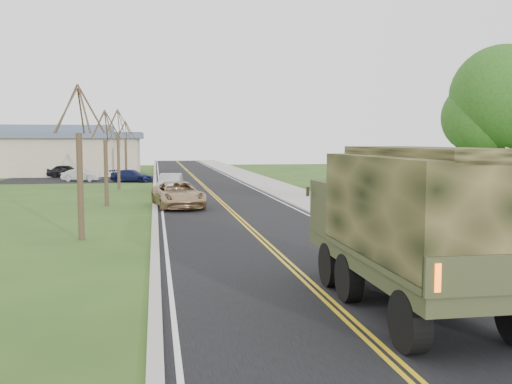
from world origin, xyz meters
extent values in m
plane|color=#274416|center=(0.00, 0.00, 0.00)|extent=(160.00, 160.00, 0.00)
cube|color=black|center=(0.00, 40.00, 0.01)|extent=(8.00, 120.00, 0.01)
cube|color=#9E998E|center=(4.15, 40.00, 0.06)|extent=(0.30, 120.00, 0.12)
cube|color=#9E998E|center=(5.90, 40.00, 0.05)|extent=(3.20, 120.00, 0.10)
cube|color=#9E998E|center=(-4.15, 40.00, 0.05)|extent=(0.30, 120.00, 0.10)
cylinder|color=#38281C|center=(11.00, 10.00, 2.52)|extent=(0.44, 0.44, 5.04)
sphere|color=#204A15|center=(11.00, 10.00, 5.85)|extent=(4.50, 4.50, 4.50)
sphere|color=#204A15|center=(10.20, 10.50, 4.95)|extent=(3.24, 3.24, 3.24)
cylinder|color=#38281C|center=(-7.00, 10.00, 2.10)|extent=(0.24, 0.24, 4.20)
cylinder|color=#38281C|center=(-6.52, 10.13, 5.13)|extent=(1.01, 0.33, 1.90)
cylinder|color=#38281C|center=(-6.97, 10.62, 5.05)|extent=(0.13, 1.29, 1.74)
cylinder|color=#38281C|center=(-7.46, 10.18, 5.13)|extent=(0.98, 0.43, 1.90)
cylinder|color=#38281C|center=(-7.39, 9.52, 5.05)|extent=(0.79, 1.05, 1.77)
cylinder|color=#38281C|center=(-6.73, 9.59, 5.13)|extent=(0.58, 0.90, 1.90)
cylinder|color=#38281C|center=(-7.00, 22.00, 1.98)|extent=(0.24, 0.24, 3.96)
cylinder|color=#38281C|center=(-6.55, 22.12, 4.83)|extent=(0.96, 0.32, 1.79)
cylinder|color=#38281C|center=(-6.97, 22.58, 4.76)|extent=(0.12, 1.22, 1.65)
cylinder|color=#38281C|center=(-7.43, 22.17, 4.83)|extent=(0.93, 0.41, 1.79)
cylinder|color=#38281C|center=(-7.37, 21.55, 4.76)|extent=(0.75, 0.99, 1.67)
cylinder|color=#38281C|center=(-6.75, 21.61, 4.83)|extent=(0.55, 0.85, 1.80)
cylinder|color=#38281C|center=(-7.00, 34.00, 2.22)|extent=(0.24, 0.24, 4.44)
cylinder|color=#38281C|center=(-6.50, 34.13, 5.42)|extent=(1.07, 0.35, 2.00)
cylinder|color=#38281C|center=(-6.97, 34.65, 5.34)|extent=(0.13, 1.36, 1.84)
cylinder|color=#38281C|center=(-7.49, 34.19, 5.42)|extent=(1.03, 0.46, 2.00)
cylinder|color=#38281C|center=(-7.41, 33.49, 5.34)|extent=(0.83, 1.10, 1.87)
cylinder|color=#38281C|center=(-6.72, 33.56, 5.42)|extent=(0.61, 0.95, 2.01)
cylinder|color=#38281C|center=(-7.00, 46.00, 2.04)|extent=(0.24, 0.24, 4.08)
cylinder|color=#38281C|center=(-6.54, 46.12, 4.98)|extent=(0.99, 0.33, 1.84)
cylinder|color=#38281C|center=(-6.97, 46.60, 4.91)|extent=(0.13, 1.25, 1.69)
cylinder|color=#38281C|center=(-7.45, 46.17, 4.98)|extent=(0.95, 0.42, 1.85)
cylinder|color=#38281C|center=(-7.38, 45.53, 4.91)|extent=(0.77, 1.02, 1.72)
cylinder|color=#38281C|center=(-6.74, 45.60, 4.98)|extent=(0.57, 0.88, 1.85)
cube|color=tan|center=(-16.00, 56.00, 2.10)|extent=(20.00, 12.00, 4.20)
cube|color=#475466|center=(-16.00, 56.00, 4.50)|extent=(21.00, 13.00, 0.70)
cube|color=#475466|center=(-16.00, 56.00, 5.20)|extent=(14.00, 8.00, 0.90)
cube|color=black|center=(-10.00, 46.00, 0.01)|extent=(18.00, 10.00, 0.02)
cylinder|color=black|center=(0.45, -3.52, 0.59)|extent=(0.38, 1.18, 1.17)
cylinder|color=black|center=(0.49, -0.11, 0.59)|extent=(0.38, 1.18, 1.17)
cylinder|color=black|center=(2.72, -0.13, 0.59)|extent=(0.38, 1.18, 1.17)
cylinder|color=black|center=(0.50, 1.38, 0.59)|extent=(0.38, 1.18, 1.17)
cylinder|color=black|center=(2.74, 1.36, 0.59)|extent=(0.38, 1.18, 1.17)
cube|color=#373C21|center=(1.60, -0.76, 1.12)|extent=(2.63, 7.48, 0.37)
cube|color=#373C21|center=(1.63, 1.96, 2.02)|extent=(2.58, 2.05, 1.49)
cube|color=black|center=(1.64, 2.91, 2.24)|extent=(2.34, 0.11, 0.75)
cube|color=#373C21|center=(1.59, -1.67, 1.38)|extent=(2.72, 5.67, 0.16)
cube|color=black|center=(1.59, -1.67, 2.50)|extent=(2.72, 5.67, 2.13)
cube|color=black|center=(1.59, -1.67, 3.62)|extent=(1.76, 5.66, 0.27)
cube|color=#373C21|center=(1.56, -4.49, 1.65)|extent=(2.66, 0.15, 0.69)
cube|color=#FF590C|center=(0.44, -4.54, 1.65)|extent=(0.11, 0.04, 0.48)
imported|color=tan|center=(-2.80, 20.37, 0.76)|extent=(3.23, 5.77, 1.52)
imported|color=#B5B4B9|center=(-3.00, 29.72, 0.73)|extent=(2.04, 4.57, 1.46)
imported|color=#10193E|center=(10.32, 14.59, 0.66)|extent=(4.69, 4.29, 1.32)
imported|color=black|center=(-13.33, 49.99, 0.69)|extent=(4.32, 2.44, 1.39)
imported|color=silver|center=(-11.16, 43.86, 0.59)|extent=(3.73, 1.89, 1.17)
imported|color=#10153A|center=(-6.29, 42.00, 0.59)|extent=(4.37, 3.09, 1.18)
camera|label=1|loc=(-4.10, -13.07, 3.89)|focal=40.00mm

